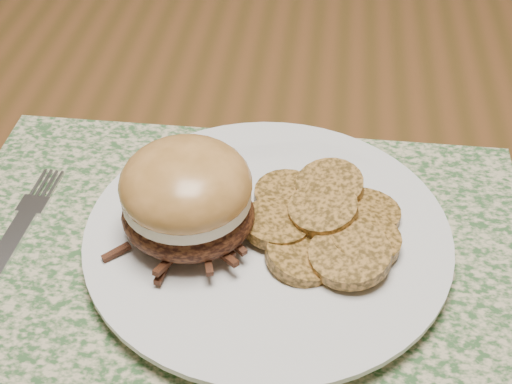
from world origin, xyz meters
The scene contains 6 objects.
dining_table centered at (0.00, 0.00, 0.67)m, with size 1.50×0.90×0.75m.
placemat centered at (0.12, -0.26, 0.75)m, with size 0.45×0.33×0.00m, color #345B2E.
dinner_plate centered at (0.14, -0.23, 0.76)m, with size 0.26×0.26×0.02m, color silver.
pork_sandwich centered at (0.08, -0.24, 0.81)m, with size 0.12×0.12×0.07m.
roasted_potatoes centered at (0.18, -0.23, 0.78)m, with size 0.14×0.15×0.03m.
fork centered at (-0.06, -0.26, 0.76)m, with size 0.03×0.19×0.00m.
Camera 1 is at (0.18, -0.61, 1.15)m, focal length 50.00 mm.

